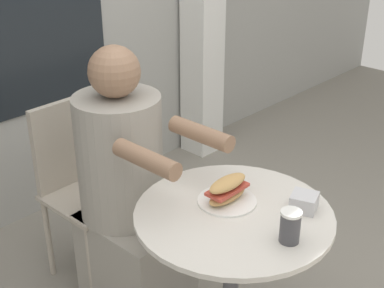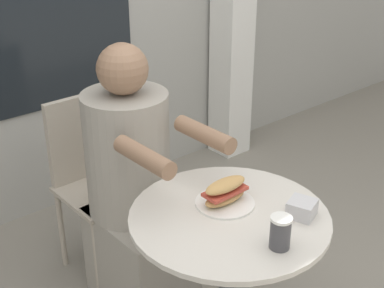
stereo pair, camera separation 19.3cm
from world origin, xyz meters
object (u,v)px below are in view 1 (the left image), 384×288
at_px(diner_chair, 80,175).
at_px(seated_diner, 128,202).
at_px(sandwich_on_plate, 227,192).
at_px(cafe_table, 232,255).
at_px(drink_cup, 290,226).

bearing_deg(diner_chair, seated_diner, 89.25).
bearing_deg(sandwich_on_plate, diner_chair, 95.17).
relative_size(diner_chair, sandwich_on_plate, 3.99).
distance_m(diner_chair, seated_diner, 0.35).
height_order(diner_chair, sandwich_on_plate, diner_chair).
relative_size(cafe_table, diner_chair, 0.82).
bearing_deg(seated_diner, diner_chair, -90.75).
xyz_separation_m(cafe_table, diner_chair, (-0.04, 0.90, 0.01)).
height_order(seated_diner, drink_cup, seated_diner).
distance_m(cafe_table, drink_cup, 0.34).
bearing_deg(sandwich_on_plate, drink_cup, -98.33).
height_order(cafe_table, drink_cup, drink_cup).
bearing_deg(cafe_table, sandwich_on_plate, 59.50).
height_order(diner_chair, seated_diner, seated_diner).
distance_m(cafe_table, diner_chair, 0.90).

